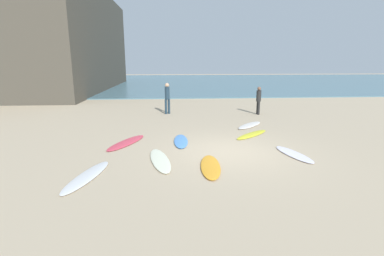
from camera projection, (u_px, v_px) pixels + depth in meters
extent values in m
plane|color=tan|center=(230.00, 152.00, 10.21)|extent=(120.00, 120.00, 0.00)
cube|color=slate|center=(184.00, 82.00, 43.84)|extent=(120.00, 40.00, 0.08)
ellipsoid|color=silver|center=(250.00, 125.00, 14.23)|extent=(1.83, 1.98, 0.08)
ellipsoid|color=yellow|center=(252.00, 134.00, 12.47)|extent=(1.96, 1.90, 0.06)
ellipsoid|color=#EAECCD|center=(160.00, 160.00, 9.26)|extent=(0.99, 2.46, 0.07)
ellipsoid|color=#5192E4|center=(181.00, 141.00, 11.44)|extent=(0.57, 2.04, 0.08)
ellipsoid|color=#E24357|center=(126.00, 143.00, 11.25)|extent=(1.55, 2.44, 0.06)
ellipsoid|color=orange|center=(210.00, 166.00, 8.69)|extent=(0.76, 2.14, 0.08)
ellipsoid|color=white|center=(294.00, 154.00, 9.85)|extent=(0.95, 2.03, 0.06)
ellipsoid|color=white|center=(87.00, 176.00, 7.96)|extent=(1.07, 2.47, 0.07)
cylinder|color=black|center=(258.00, 108.00, 17.35)|extent=(0.14, 0.14, 0.78)
cylinder|color=black|center=(259.00, 108.00, 17.16)|extent=(0.14, 0.14, 0.78)
cylinder|color=black|center=(259.00, 96.00, 17.09)|extent=(0.28, 0.28, 0.65)
sphere|color=brown|center=(259.00, 89.00, 16.99)|extent=(0.21, 0.21, 0.21)
cylinder|color=#1E3342|center=(166.00, 107.00, 17.37)|extent=(0.14, 0.14, 0.88)
cylinder|color=#1E3342|center=(169.00, 106.00, 17.47)|extent=(0.14, 0.14, 0.88)
cylinder|color=#1E3342|center=(167.00, 93.00, 17.24)|extent=(0.37, 0.37, 0.73)
sphere|color=tan|center=(167.00, 85.00, 17.12)|extent=(0.24, 0.24, 0.24)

